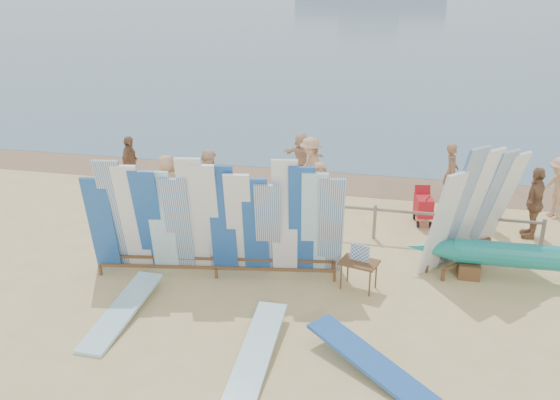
% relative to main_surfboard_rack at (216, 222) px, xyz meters
% --- Properties ---
extents(ground, '(160.00, 160.00, 0.00)m').
position_rel_main_surfboard_rack_xyz_m(ground, '(1.32, -0.33, -1.27)').
color(ground, '#DBBF7E').
rests_on(ground, ground).
extents(ocean, '(320.00, 240.00, 0.02)m').
position_rel_main_surfboard_rack_xyz_m(ocean, '(1.32, 127.67, -1.27)').
color(ocean, '#476A7F').
rests_on(ocean, ground).
extents(wet_sand_strip, '(40.00, 2.60, 0.01)m').
position_rel_main_surfboard_rack_xyz_m(wet_sand_strip, '(1.32, 6.87, -1.27)').
color(wet_sand_strip, '#88684D').
rests_on(wet_sand_strip, ground).
extents(fence, '(12.08, 0.08, 0.90)m').
position_rel_main_surfboard_rack_xyz_m(fence, '(1.32, 2.67, -0.64)').
color(fence, '#7E6E5F').
rests_on(fence, ground).
extents(main_surfboard_rack, '(5.67, 1.63, 2.84)m').
position_rel_main_surfboard_rack_xyz_m(main_surfboard_rack, '(0.00, 0.00, 0.00)').
color(main_surfboard_rack, brown).
rests_on(main_surfboard_rack, ground).
extents(side_surfboard_rack, '(2.34, 2.41, 3.01)m').
position_rel_main_surfboard_rack_xyz_m(side_surfboard_rack, '(5.56, 1.72, 0.09)').
color(side_surfboard_rack, brown).
rests_on(side_surfboard_rack, ground).
extents(outrigger_canoe, '(6.21, 0.67, 0.88)m').
position_rel_main_surfboard_rack_xyz_m(outrigger_canoe, '(7.23, 1.18, -0.70)').
color(outrigger_canoe, brown).
rests_on(outrigger_canoe, ground).
extents(vendor_table, '(0.90, 0.74, 1.04)m').
position_rel_main_surfboard_rack_xyz_m(vendor_table, '(3.18, 0.01, -0.92)').
color(vendor_table, brown).
rests_on(vendor_table, ground).
extents(flat_board_b, '(0.61, 2.70, 0.32)m').
position_rel_main_surfboard_rack_xyz_m(flat_board_b, '(1.67, -2.83, -1.27)').
color(flat_board_b, '#92D3EA').
rests_on(flat_board_b, ground).
extents(flat_board_d, '(2.48, 2.07, 0.41)m').
position_rel_main_surfboard_rack_xyz_m(flat_board_d, '(3.69, -2.82, -1.27)').
color(flat_board_d, '#2257AD').
rests_on(flat_board_d, ground).
extents(flat_board_a, '(0.61, 2.71, 0.28)m').
position_rel_main_surfboard_rack_xyz_m(flat_board_a, '(-1.28, -2.12, -1.27)').
color(flat_board_a, '#92D3EA').
rests_on(flat_board_a, ground).
extents(beach_chair_left, '(0.69, 0.70, 0.86)m').
position_rel_main_surfboard_rack_xyz_m(beach_chair_left, '(1.35, 3.48, -1.02)').
color(beach_chair_left, red).
rests_on(beach_chair_left, ground).
extents(beach_chair_right, '(0.73, 0.74, 0.84)m').
position_rel_main_surfboard_rack_xyz_m(beach_chair_right, '(1.34, 3.55, -1.02)').
color(beach_chair_right, red).
rests_on(beach_chair_right, ground).
extents(stroller, '(0.63, 0.81, 1.00)m').
position_rel_main_surfboard_rack_xyz_m(stroller, '(4.53, 3.94, -0.87)').
color(stroller, red).
rests_on(stroller, ground).
extents(beachgoer_3, '(1.07, 1.29, 1.87)m').
position_rel_main_surfboard_rack_xyz_m(beachgoer_3, '(1.22, 5.20, -0.33)').
color(beachgoer_3, tan).
rests_on(beachgoer_3, ground).
extents(beachgoer_extra_0, '(0.95, 1.21, 1.74)m').
position_rel_main_surfboard_rack_xyz_m(beachgoer_extra_0, '(8.08, 5.15, -0.40)').
color(beachgoer_extra_0, tan).
rests_on(beachgoer_extra_0, ground).
extents(beachgoer_5, '(1.51, 0.87, 1.55)m').
position_rel_main_surfboard_rack_xyz_m(beachgoer_5, '(0.63, 6.86, -0.49)').
color(beachgoer_5, beige).
rests_on(beachgoer_5, ground).
extents(beachgoer_8, '(0.85, 0.76, 1.60)m').
position_rel_main_surfboard_rack_xyz_m(beachgoer_8, '(6.17, 3.89, -0.47)').
color(beachgoer_8, beige).
rests_on(beachgoer_8, ground).
extents(beachgoer_6, '(0.83, 0.57, 1.56)m').
position_rel_main_surfboard_rack_xyz_m(beachgoer_6, '(1.70, 3.89, -0.49)').
color(beachgoer_6, tan).
rests_on(beachgoer_6, ground).
extents(beachgoer_extra_1, '(0.51, 1.05, 1.74)m').
position_rel_main_surfboard_rack_xyz_m(beachgoer_extra_1, '(-4.30, 4.58, -0.40)').
color(beachgoer_extra_1, '#8C6042').
rests_on(beachgoer_extra_1, ground).
extents(beachgoer_7, '(0.38, 0.64, 1.70)m').
position_rel_main_surfboard_rack_xyz_m(beachgoer_7, '(5.31, 6.04, -0.42)').
color(beachgoer_7, '#8C6042').
rests_on(beachgoer_7, ground).
extents(beachgoer_10, '(0.49, 1.11, 1.87)m').
position_rel_main_surfboard_rack_xyz_m(beachgoer_10, '(7.24, 3.68, -0.33)').
color(beachgoer_10, '#8C6042').
rests_on(beachgoer_10, ground).
extents(beachgoer_0, '(0.81, 0.87, 1.66)m').
position_rel_main_surfboard_rack_xyz_m(beachgoer_0, '(-2.52, 3.27, -0.44)').
color(beachgoer_0, tan).
rests_on(beachgoer_0, ground).
extents(beachgoer_2, '(0.99, 0.92, 1.88)m').
position_rel_main_surfboard_rack_xyz_m(beachgoer_2, '(-1.28, 3.30, -0.33)').
color(beachgoer_2, beige).
rests_on(beachgoer_2, ground).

